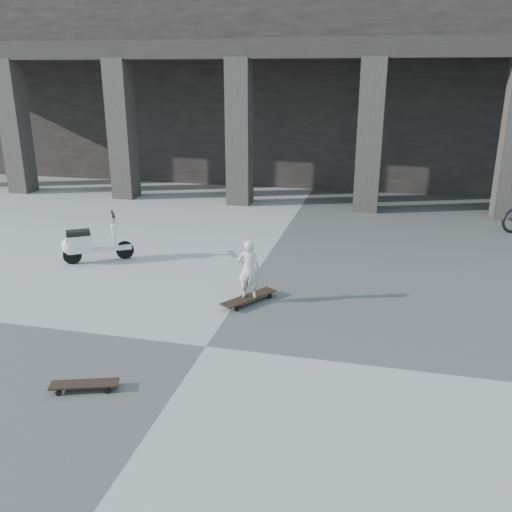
% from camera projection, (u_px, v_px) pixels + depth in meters
% --- Properties ---
extents(ground, '(90.00, 90.00, 0.00)m').
position_uv_depth(ground, '(206.00, 346.00, 7.51)').
color(ground, '#474745').
rests_on(ground, ground).
extents(colonnade, '(28.00, 8.82, 6.00)m').
position_uv_depth(colonnade, '(326.00, 90.00, 19.21)').
color(colonnade, black).
rests_on(colonnade, ground).
extents(longboard, '(0.79, 1.02, 0.11)m').
position_uv_depth(longboard, '(249.00, 298.00, 8.91)').
color(longboard, black).
rests_on(longboard, ground).
extents(skateboard_spare, '(0.82, 0.44, 0.10)m').
position_uv_depth(skateboard_spare, '(84.00, 385.00, 6.45)').
color(skateboard_spare, black).
rests_on(skateboard_spare, ground).
extents(child, '(0.38, 0.27, 0.97)m').
position_uv_depth(child, '(249.00, 269.00, 8.74)').
color(child, beige).
rests_on(child, longboard).
extents(scooter, '(1.23, 0.87, 0.97)m').
position_uv_depth(scooter, '(85.00, 244.00, 10.72)').
color(scooter, black).
rests_on(scooter, ground).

